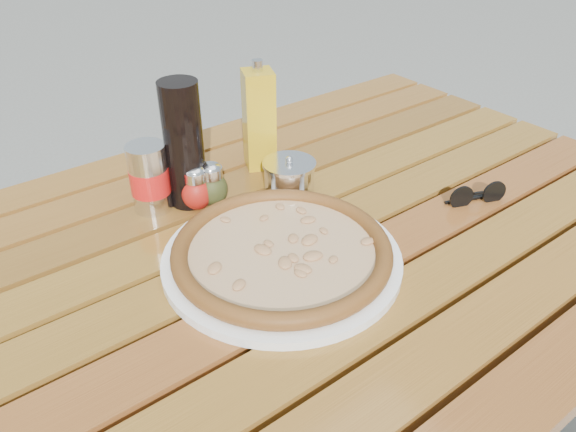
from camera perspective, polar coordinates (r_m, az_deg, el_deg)
table at (r=0.95m, az=0.74°, el=-5.87°), size 1.40×0.90×0.75m
plate at (r=0.85m, az=-0.62°, el=-4.35°), size 0.44×0.44×0.01m
pizza at (r=0.84m, az=-0.63°, el=-3.50°), size 0.34×0.34×0.03m
pepper_shaker at (r=0.97m, az=-9.30°, el=2.81°), size 0.06×0.06×0.08m
oregano_shaker at (r=0.98m, az=-7.75°, el=3.15°), size 0.06×0.06×0.08m
dark_bottle at (r=0.96m, az=-10.52°, el=7.10°), size 0.08×0.08×0.22m
soda_can at (r=0.98m, az=-13.88°, el=3.73°), size 0.09×0.09×0.12m
olive_oil_cruet at (r=1.07m, az=-2.96°, el=9.77°), size 0.07×0.07×0.21m
parmesan_tin at (r=1.01m, az=0.13°, el=4.04°), size 0.10×0.10×0.07m
sunglasses at (r=1.04m, az=18.64°, el=2.00°), size 0.11×0.06×0.04m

